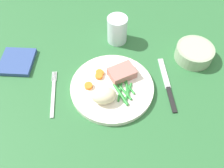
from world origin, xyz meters
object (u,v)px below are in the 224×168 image
Objects in this scene: dinner_plate at (112,87)px; salad_bowl at (194,52)px; meat_portion at (122,72)px; knife at (167,85)px; water_glass at (117,31)px; fork at (53,94)px; napkin at (17,62)px.

dinner_plate is 2.06× the size of salad_bowl.
meat_portion is 0.38× the size of knife.
fork is at bearing -135.18° from water_glass.
knife is at bearing -15.95° from napkin.
dinner_plate is 17.19cm from knife.
meat_portion is 21.83cm from fork.
salad_bowl is (28.15, 10.38, 1.77)cm from dinner_plate.
meat_portion is 14.67cm from knife.
fork is at bearing 176.03° from knife.
fork is 47.26cm from salad_bowl.
water_glass reaches higher than knife.
napkin is (-47.45, 13.56, 0.48)cm from knife.
salad_bowl is (10.98, 10.66, 2.37)cm from knife.
water_glass is 0.84× the size of napkin.
fork is 1.75× the size of water_glass.
water_glass is (21.52, 21.38, 3.83)cm from fork.
dinner_plate is at bearing 175.12° from knife.
water_glass is 0.78× the size of salad_bowl.
fork is at bearing -47.40° from napkin.
salad_bowl reaches higher than napkin.
napkin is at bearing 164.56° from meat_portion.
knife is 49.35cm from napkin.
napkin is (-58.43, 2.89, -1.90)cm from salad_bowl.
dinner_plate is 1.52× the size of fork.
meat_portion is at bearing -15.44° from napkin.
fork is 0.81× the size of knife.
dinner_plate is 1.23× the size of knife.
napkin is at bearing 177.17° from salad_bowl.
knife is at bearing 3.85° from fork.
salad_bowl is (24.75, 6.41, -0.38)cm from meat_portion.
water_glass is at bearing 118.30° from knife.
water_glass is at bearing 156.30° from salad_bowl.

